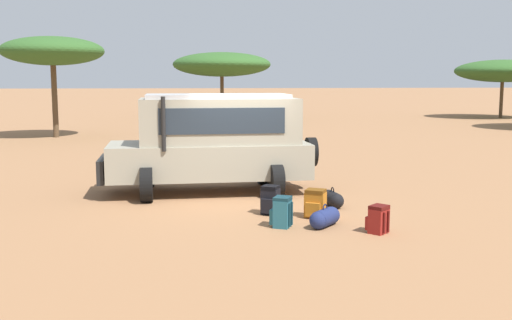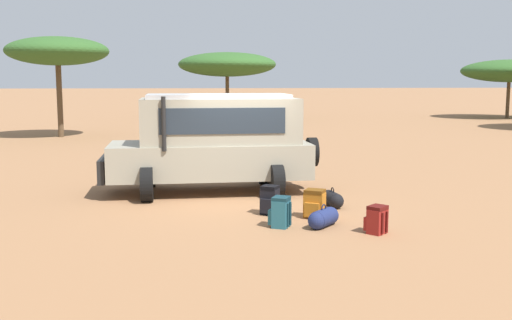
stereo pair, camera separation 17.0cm
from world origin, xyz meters
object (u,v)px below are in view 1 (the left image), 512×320
at_px(backpack_beside_front_wheel, 282,212).
at_px(duffel_bag_low_black_case, 325,218).
at_px(acacia_tree_far_left, 53,51).
at_px(acacia_tree_left_mid, 222,65).
at_px(safari_vehicle, 213,141).
at_px(backpack_outermost, 315,204).
at_px(backpack_near_rear_wheel, 270,200).
at_px(acacia_tree_right_mid, 503,71).
at_px(duffel_bag_soft_canvas, 332,199).
at_px(backpack_cluster_center, 378,220).

distance_m(backpack_beside_front_wheel, duffel_bag_low_black_case, 0.84).
bearing_deg(acacia_tree_far_left, duffel_bag_low_black_case, -64.48).
distance_m(duffel_bag_low_black_case, acacia_tree_left_mid, 31.96).
distance_m(safari_vehicle, backpack_outermost, 3.69).
relative_size(backpack_near_rear_wheel, acacia_tree_right_mid, 0.09).
relative_size(backpack_beside_front_wheel, backpack_near_rear_wheel, 0.98).
bearing_deg(backpack_outermost, duffel_bag_soft_canvas, 59.08).
relative_size(safari_vehicle, acacia_tree_right_mid, 0.80).
bearing_deg(duffel_bag_soft_canvas, acacia_tree_right_mid, 55.61).
bearing_deg(safari_vehicle, backpack_outermost, -56.93).
relative_size(backpack_cluster_center, backpack_outermost, 0.90).
bearing_deg(backpack_outermost, safari_vehicle, 123.07).
bearing_deg(acacia_tree_right_mid, backpack_cluster_center, -121.88).
height_order(safari_vehicle, acacia_tree_far_left, acacia_tree_far_left).
distance_m(backpack_beside_front_wheel, backpack_outermost, 1.08).
height_order(backpack_outermost, acacia_tree_right_mid, acacia_tree_right_mid).
xyz_separation_m(backpack_cluster_center, duffel_bag_low_black_case, (-0.86, 0.58, -0.08)).
bearing_deg(backpack_near_rear_wheel, duffel_bag_low_black_case, -52.49).
distance_m(backpack_beside_front_wheel, backpack_near_rear_wheel, 1.12).
bearing_deg(duffel_bag_low_black_case, backpack_beside_front_wheel, 176.38).
bearing_deg(safari_vehicle, backpack_cluster_center, -56.86).
xyz_separation_m(duffel_bag_soft_canvas, acacia_tree_far_left, (-9.50, 16.90, 3.92)).
distance_m(backpack_near_rear_wheel, acacia_tree_right_mid, 35.53).
bearing_deg(acacia_tree_left_mid, backpack_cluster_center, -88.19).
relative_size(backpack_outermost, acacia_tree_right_mid, 0.09).
distance_m(backpack_cluster_center, acacia_tree_far_left, 21.95).
relative_size(backpack_beside_front_wheel, backpack_cluster_center, 1.14).
relative_size(safari_vehicle, acacia_tree_left_mid, 0.72).
height_order(acacia_tree_left_mid, acacia_tree_right_mid, acacia_tree_left_mid).
height_order(safari_vehicle, backpack_near_rear_wheel, safari_vehicle).
distance_m(backpack_cluster_center, acacia_tree_left_mid, 32.54).
xyz_separation_m(backpack_outermost, acacia_tree_far_left, (-8.90, 17.92, 3.81)).
xyz_separation_m(backpack_cluster_center, acacia_tree_far_left, (-9.78, 19.27, 3.84)).
bearing_deg(backpack_cluster_center, acacia_tree_left_mid, 91.81).
bearing_deg(acacia_tree_right_mid, acacia_tree_far_left, -158.71).
xyz_separation_m(acacia_tree_left_mid, acacia_tree_right_mid, (19.97, -1.87, -0.45)).
bearing_deg(safari_vehicle, acacia_tree_right_mid, 50.20).
relative_size(backpack_cluster_center, backpack_near_rear_wheel, 0.86).
bearing_deg(duffel_bag_low_black_case, acacia_tree_right_mid, 56.46).
bearing_deg(backpack_outermost, acacia_tree_far_left, 116.41).
bearing_deg(duffel_bag_soft_canvas, acacia_tree_left_mid, 91.41).
bearing_deg(acacia_tree_far_left, safari_vehicle, -65.03).
xyz_separation_m(backpack_cluster_center, acacia_tree_right_mid, (18.95, 30.46, 3.09)).
bearing_deg(duffel_bag_soft_canvas, acacia_tree_far_left, 119.35).
relative_size(backpack_outermost, duffel_bag_soft_canvas, 0.71).
bearing_deg(acacia_tree_right_mid, backpack_beside_front_wheel, -124.68).
height_order(backpack_beside_front_wheel, backpack_cluster_center, backpack_beside_front_wheel).
relative_size(safari_vehicle, acacia_tree_far_left, 1.12).
distance_m(backpack_outermost, acacia_tree_far_left, 20.36).
height_order(safari_vehicle, duffel_bag_soft_canvas, safari_vehicle).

